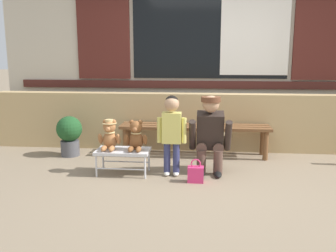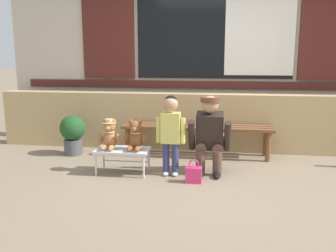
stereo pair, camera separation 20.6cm
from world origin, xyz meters
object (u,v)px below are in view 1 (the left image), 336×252
teddy_bear_with_hat (109,135)px  handbag_on_ground (196,174)px  potted_plant (69,134)px  child_standing (172,127)px  small_display_bench (123,152)px  wooden_bench_long (195,130)px  teddy_bear_plain (136,137)px  adult_crouching (211,134)px

teddy_bear_with_hat → handbag_on_ground: 1.13m
potted_plant → child_standing: bearing=-25.4°
small_display_bench → child_standing: bearing=0.0°
wooden_bench_long → handbag_on_ground: wooden_bench_long is taller
teddy_bear_plain → adult_crouching: adult_crouching is taller
adult_crouching → potted_plant: 2.06m
handbag_on_ground → potted_plant: 2.05m
handbag_on_ground → adult_crouching: bearing=65.3°
potted_plant → wooden_bench_long: bearing=5.8°
child_standing → adult_crouching: 0.50m
wooden_bench_long → teddy_bear_plain: size_ratio=5.78×
teddy_bear_with_hat → teddy_bear_plain: bearing=-0.1°
teddy_bear_with_hat → teddy_bear_plain: same height
small_display_bench → potted_plant: 1.18m
small_display_bench → potted_plant: (-0.93, 0.72, 0.06)m
small_display_bench → teddy_bear_plain: size_ratio=1.76×
handbag_on_ground → potted_plant: (-1.81, 0.94, 0.23)m
child_standing → handbag_on_ground: child_standing is taller
teddy_bear_with_hat → adult_crouching: 1.22m
teddy_bear_plain → teddy_bear_with_hat: bearing=179.9°
teddy_bear_plain → potted_plant: size_ratio=0.64×
child_standing → potted_plant: 1.70m
teddy_bear_plain → handbag_on_ground: (0.72, -0.22, -0.37)m
teddy_bear_plain → adult_crouching: size_ratio=0.38×
adult_crouching → potted_plant: bearing=164.0°
potted_plant → handbag_on_ground: bearing=-27.4°
wooden_bench_long → small_display_bench: bearing=-132.9°
handbag_on_ground → teddy_bear_with_hat: bearing=168.2°
adult_crouching → handbag_on_ground: adult_crouching is taller
small_display_bench → teddy_bear_with_hat: (-0.16, 0.00, 0.21)m
adult_crouching → potted_plant: (-1.98, 0.57, -0.16)m
teddy_bear_with_hat → potted_plant: bearing=136.9°
teddy_bear_plain → potted_plant: 1.31m
child_standing → small_display_bench: bearing=-180.0°
child_standing → wooden_bench_long: bearing=74.6°
handbag_on_ground → potted_plant: bearing=152.6°
wooden_bench_long → handbag_on_ground: 1.15m
teddy_bear_plain → small_display_bench: bearing=-179.5°
teddy_bear_plain → child_standing: 0.45m
child_standing → adult_crouching: bearing=18.3°
wooden_bench_long → child_standing: (-0.25, -0.90, 0.22)m
wooden_bench_long → teddy_bear_with_hat: 1.34m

